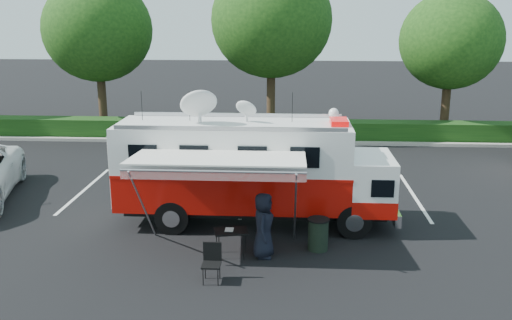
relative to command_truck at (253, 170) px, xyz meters
The scene contains 9 objects.
ground_plane 1.73m from the command_truck, ahead, with size 120.00×120.00×0.00m, color black.
back_border 13.37m from the command_truck, 84.61° to the left, with size 60.00×6.14×8.87m.
stall_lines 3.49m from the command_truck, 98.10° to the left, with size 24.12×5.50×0.01m.
command_truck is the anchor object (origin of this frame).
awning 2.67m from the command_truck, 107.38° to the right, with size 4.59×2.39×2.78m.
person 3.06m from the command_truck, 79.51° to the right, with size 0.87×0.57×1.79m, color black.
folding_table 2.74m from the command_truck, 99.33° to the right, with size 0.98×0.79×0.74m.
folding_chair 4.17m from the command_truck, 100.47° to the right, with size 0.45×0.47×0.95m.
trash_bin 3.01m from the command_truck, 44.62° to the right, with size 0.60×0.60×0.90m.
Camera 1 is at (1.07, -16.63, 6.41)m, focal length 40.00 mm.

